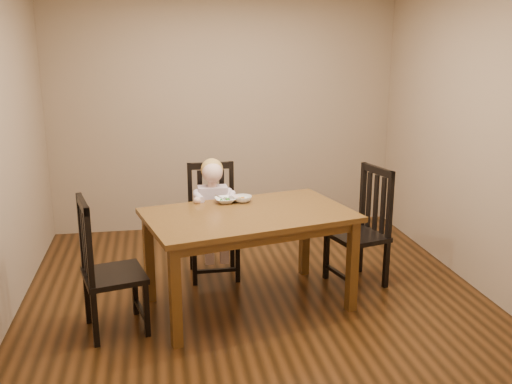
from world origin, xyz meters
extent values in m
cube|color=#49270F|center=(0.00, 0.00, 0.00)|extent=(4.00, 4.00, 0.01)
cube|color=#9B8162|center=(0.00, 2.00, 1.35)|extent=(4.00, 0.01, 2.70)
cube|color=#9B8162|center=(0.00, -2.00, 1.35)|extent=(4.00, 0.01, 2.70)
cube|color=#9B8162|center=(2.00, 0.00, 1.35)|extent=(0.01, 4.00, 2.70)
cube|color=#513412|center=(-0.08, -0.18, 0.80)|extent=(1.83, 1.34, 0.04)
cube|color=#513412|center=(-0.08, -0.18, 0.73)|extent=(1.67, 1.18, 0.09)
cube|color=#513412|center=(-0.71, -0.76, 0.39)|extent=(0.09, 0.09, 0.78)
cube|color=#513412|center=(0.74, -0.42, 0.39)|extent=(0.09, 0.09, 0.78)
cube|color=#513412|center=(-0.90, 0.05, 0.39)|extent=(0.09, 0.09, 0.78)
cube|color=#513412|center=(0.55, 0.39, 0.39)|extent=(0.09, 0.09, 0.78)
cube|color=black|center=(-0.30, 0.50, 0.45)|extent=(0.46, 0.44, 0.04)
cube|color=black|center=(-0.11, 0.69, 0.21)|extent=(0.04, 0.04, 0.43)
cube|color=black|center=(-0.50, 0.69, 0.21)|extent=(0.04, 0.04, 0.43)
cube|color=black|center=(-0.11, 0.31, 0.21)|extent=(0.04, 0.04, 0.43)
cube|color=black|center=(-0.50, 0.31, 0.21)|extent=(0.04, 0.04, 0.43)
cube|color=black|center=(-0.11, 0.69, 0.77)|extent=(0.04, 0.04, 0.59)
cube|color=black|center=(-0.50, 0.69, 0.77)|extent=(0.04, 0.04, 0.59)
cube|color=black|center=(-0.30, 0.69, 1.03)|extent=(0.44, 0.04, 0.06)
cube|color=black|center=(-0.20, 0.69, 0.74)|extent=(0.05, 0.02, 0.51)
cube|color=black|center=(-0.30, 0.69, 0.74)|extent=(0.05, 0.02, 0.51)
cube|color=black|center=(-0.41, 0.69, 0.74)|extent=(0.05, 0.02, 0.51)
cube|color=black|center=(-1.16, -0.42, 0.45)|extent=(0.54, 0.55, 0.04)
cube|color=black|center=(-1.39, -0.27, 0.21)|extent=(0.05, 0.05, 0.43)
cube|color=black|center=(-1.29, -0.66, 0.21)|extent=(0.05, 0.05, 0.43)
cube|color=black|center=(-1.02, -0.18, 0.21)|extent=(0.05, 0.05, 0.43)
cube|color=black|center=(-0.93, -0.57, 0.21)|extent=(0.05, 0.05, 0.43)
cube|color=black|center=(-1.39, -0.27, 0.77)|extent=(0.05, 0.05, 0.60)
cube|color=black|center=(-1.29, -0.66, 0.77)|extent=(0.05, 0.05, 0.60)
cube|color=black|center=(-1.34, -0.47, 1.04)|extent=(0.14, 0.44, 0.06)
cube|color=black|center=(-1.37, -0.36, 0.74)|extent=(0.03, 0.05, 0.51)
cube|color=black|center=(-1.34, -0.47, 0.74)|extent=(0.03, 0.05, 0.51)
cube|color=black|center=(-1.32, -0.57, 0.74)|extent=(0.03, 0.05, 0.51)
cube|color=black|center=(0.96, 0.10, 0.46)|extent=(0.55, 0.57, 0.04)
cube|color=black|center=(1.20, -0.04, 0.22)|extent=(0.05, 0.05, 0.43)
cube|color=black|center=(1.09, 0.35, 0.22)|extent=(0.05, 0.05, 0.43)
cube|color=black|center=(0.83, -0.14, 0.22)|extent=(0.05, 0.05, 0.43)
cube|color=black|center=(0.73, 0.25, 0.22)|extent=(0.05, 0.05, 0.43)
cube|color=black|center=(1.20, -0.04, 0.78)|extent=(0.05, 0.05, 0.60)
cube|color=black|center=(1.09, 0.35, 0.78)|extent=(0.05, 0.05, 0.60)
cube|color=black|center=(1.15, 0.15, 1.05)|extent=(0.15, 0.44, 0.06)
cube|color=black|center=(1.17, 0.05, 0.75)|extent=(0.03, 0.05, 0.52)
cube|color=black|center=(1.15, 0.15, 0.75)|extent=(0.03, 0.05, 0.52)
cube|color=black|center=(1.12, 0.25, 0.75)|extent=(0.03, 0.05, 0.52)
imported|color=white|center=(-0.23, 0.14, 0.84)|extent=(0.20, 0.20, 0.04)
imported|color=white|center=(-0.08, 0.14, 0.85)|extent=(0.20, 0.20, 0.05)
cube|color=silver|center=(-0.27, 0.11, 0.87)|extent=(0.11, 0.07, 0.05)
cube|color=silver|center=(-0.27, 0.11, 0.86)|extent=(0.04, 0.04, 0.01)
camera|label=1|loc=(-0.80, -4.56, 2.18)|focal=40.00mm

